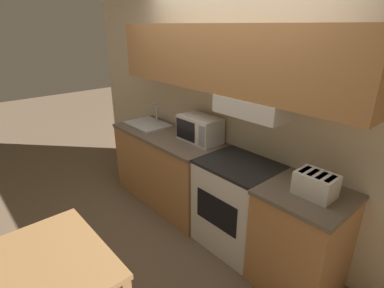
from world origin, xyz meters
The scene contains 9 objects.
ground_plane centered at (0.00, 0.00, 0.00)m, with size 16.00×16.00×0.00m, color brown.
wall_back centered at (0.01, -0.06, 1.51)m, with size 5.25×0.38×2.55m.
lower_counter_main centered at (-0.69, -0.30, 0.45)m, with size 1.49×0.63×0.90m.
lower_counter_right_stub centered at (1.11, -0.30, 0.45)m, with size 0.65×0.63×0.90m.
stove_range centered at (0.42, -0.29, 0.45)m, with size 0.71×0.59×0.90m.
microwave centered at (-0.25, -0.18, 1.04)m, with size 0.48×0.29×0.28m.
toaster centered at (1.15, -0.30, 0.99)m, with size 0.29×0.21×0.18m.
sink_basin centered at (-1.10, -0.30, 0.92)m, with size 0.55×0.39×0.27m.
dining_table centered at (0.37, -2.01, 0.64)m, with size 0.88×0.68×0.77m.
Camera 1 is at (2.00, -2.27, 2.09)m, focal length 28.00 mm.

